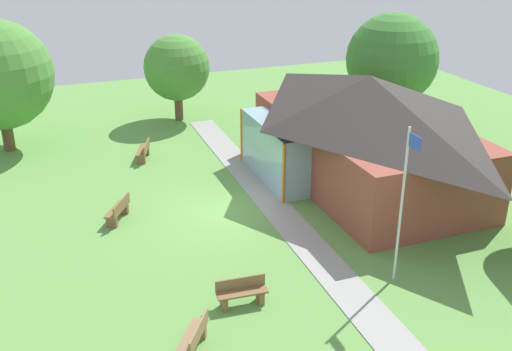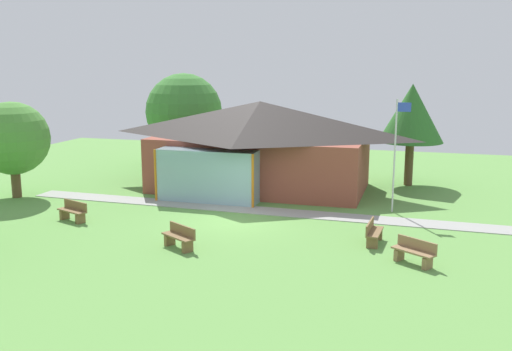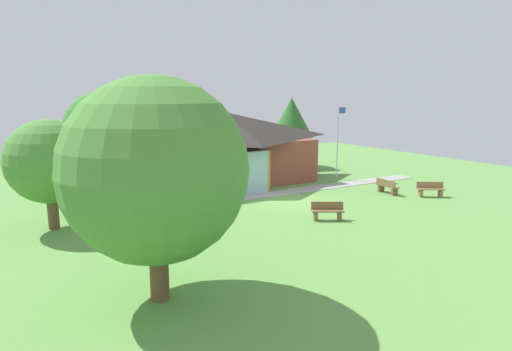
# 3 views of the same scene
# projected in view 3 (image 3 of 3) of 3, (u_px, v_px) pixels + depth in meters

# --- Properties ---
(ground_plane) EXTENTS (44.00, 44.00, 0.00)m
(ground_plane) POSITION_uv_depth(u_px,v_px,m) (291.00, 200.00, 24.57)
(ground_plane) COLOR #609947
(pavilion) EXTENTS (11.86, 7.52, 4.63)m
(pavilion) POSITION_uv_depth(u_px,v_px,m) (225.00, 147.00, 28.87)
(pavilion) COLOR brown
(pavilion) RESTS_ON ground_plane
(footpath) EXTENTS (22.29, 1.71, 0.03)m
(footpath) POSITION_uv_depth(u_px,v_px,m) (273.00, 194.00, 26.09)
(footpath) COLOR #999993
(footpath) RESTS_ON ground_plane
(flagpole) EXTENTS (0.64, 0.08, 5.05)m
(flagpole) POSITION_uv_depth(u_px,v_px,m) (338.00, 139.00, 30.07)
(flagpole) COLOR silver
(flagpole) RESTS_ON ground_plane
(bench_lawn_far_right) EXTENTS (1.49, 1.19, 0.84)m
(bench_lawn_far_right) POSITION_uv_depth(u_px,v_px,m) (430.00, 190.00, 25.32)
(bench_lawn_far_right) COLOR olive
(bench_lawn_far_right) RESTS_ON ground_plane
(bench_mid_left) EXTENTS (1.56, 0.94, 0.84)m
(bench_mid_left) POSITION_uv_depth(u_px,v_px,m) (194.00, 219.00, 19.42)
(bench_mid_left) COLOR brown
(bench_mid_left) RESTS_ON ground_plane
(bench_mid_right) EXTENTS (0.54, 1.53, 0.84)m
(bench_mid_right) POSITION_uv_depth(u_px,v_px,m) (387.00, 187.00, 26.12)
(bench_mid_right) COLOR brown
(bench_mid_right) RESTS_ON ground_plane
(bench_front_center) EXTENTS (1.51, 1.15, 0.84)m
(bench_front_center) POSITION_uv_depth(u_px,v_px,m) (327.00, 212.00, 20.61)
(bench_front_center) COLOR brown
(bench_front_center) RESTS_ON ground_plane
(tree_west_hedge) EXTENTS (3.58, 3.58, 4.75)m
(tree_west_hedge) POSITION_uv_depth(u_px,v_px,m) (49.00, 162.00, 18.83)
(tree_west_hedge) COLOR brown
(tree_west_hedge) RESTS_ON ground_plane
(tree_behind_pavilion_right) EXTENTS (3.46, 3.46, 5.50)m
(tree_behind_pavilion_right) POSITION_uv_depth(u_px,v_px,m) (291.00, 118.00, 35.26)
(tree_behind_pavilion_right) COLOR brown
(tree_behind_pavilion_right) RESTS_ON ground_plane
(tree_behind_pavilion_left) EXTENTS (4.90, 4.90, 5.96)m
(tree_behind_pavilion_left) POSITION_uv_depth(u_px,v_px,m) (101.00, 128.00, 29.99)
(tree_behind_pavilion_left) COLOR brown
(tree_behind_pavilion_left) RESTS_ON ground_plane
(tree_lawn_corner) EXTENTS (5.13, 5.13, 6.29)m
(tree_lawn_corner) POSITION_uv_depth(u_px,v_px,m) (155.00, 171.00, 12.04)
(tree_lawn_corner) COLOR brown
(tree_lawn_corner) RESTS_ON ground_plane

